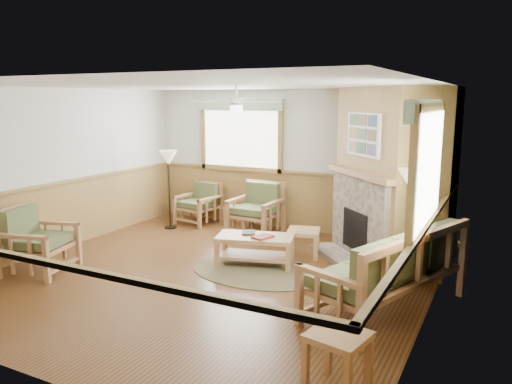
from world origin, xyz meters
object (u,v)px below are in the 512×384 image
at_px(armchair_left, 38,240).
at_px(end_table_sofa, 337,362).
at_px(end_table_chairs, 239,220).
at_px(armchair_back_left, 198,203).
at_px(floor_lamp_right, 408,225).
at_px(coffee_table, 255,250).
at_px(footstool, 304,243).
at_px(floor_lamp_left, 169,190).
at_px(sofa, 387,269).
at_px(armchair_back_right, 256,209).

relative_size(armchair_left, end_table_sofa, 1.79).
bearing_deg(end_table_chairs, armchair_back_left, 164.85).
bearing_deg(end_table_sofa, floor_lamp_right, 90.00).
height_order(armchair_back_left, armchair_left, armchair_left).
distance_m(coffee_table, footstool, 0.90).
relative_size(coffee_table, floor_lamp_right, 0.73).
xyz_separation_m(footstool, floor_lamp_left, (-3.02, 0.47, 0.55)).
xyz_separation_m(coffee_table, floor_lamp_left, (-2.52, 1.23, 0.54)).
bearing_deg(footstool, floor_lamp_left, 171.13).
xyz_separation_m(sofa, floor_lamp_right, (0.02, 1.14, 0.28)).
xyz_separation_m(end_table_chairs, floor_lamp_right, (3.31, -1.12, 0.54)).
distance_m(coffee_table, end_table_chairs, 1.90).
distance_m(armchair_left, floor_lamp_right, 5.31).
relative_size(end_table_sofa, floor_lamp_left, 0.35).
bearing_deg(armchair_left, footstool, -66.77).
bearing_deg(coffee_table, floor_lamp_right, -5.66).
distance_m(armchair_back_right, coffee_table, 1.82).
relative_size(armchair_back_left, footstool, 1.63).
height_order(footstool, floor_lamp_right, floor_lamp_right).
bearing_deg(floor_lamp_left, end_table_sofa, -39.66).
bearing_deg(armchair_back_left, sofa, -21.67).
bearing_deg(end_table_chairs, coffee_table, -53.22).
relative_size(armchair_left, end_table_chairs, 1.91).
distance_m(armchair_back_left, coffee_table, 2.91).
relative_size(sofa, armchair_back_right, 2.34).
distance_m(sofa, end_table_chairs, 4.00).
height_order(sofa, armchair_back_left, sofa).
height_order(end_table_sofa, footstool, end_table_sofa).
relative_size(coffee_table, end_table_sofa, 2.15).
bearing_deg(armchair_back_right, armchair_left, -117.05).
distance_m(end_table_sofa, footstool, 3.82).
distance_m(sofa, armchair_back_right, 3.79).
bearing_deg(armchair_back_right, end_table_sofa, -52.76).
height_order(footstool, floor_lamp_left, floor_lamp_left).
xyz_separation_m(footstool, floor_lamp_right, (1.68, -0.36, 0.58)).
relative_size(end_table_sofa, floor_lamp_right, 0.34).
xyz_separation_m(coffee_table, end_table_sofa, (2.18, -2.67, 0.04)).
bearing_deg(floor_lamp_right, floor_lamp_left, 169.98).
distance_m(sofa, end_table_sofa, 1.94).
xyz_separation_m(armchair_back_left, footstool, (2.75, -1.07, -0.19)).
height_order(sofa, end_table_sofa, sofa).
distance_m(sofa, floor_lamp_right, 1.17).
bearing_deg(end_table_sofa, footstool, 116.19).
relative_size(armchair_left, floor_lamp_left, 0.63).
height_order(sofa, coffee_table, sofa).
xyz_separation_m(coffee_table, floor_lamp_right, (2.18, 0.40, 0.57)).
bearing_deg(armchair_back_left, armchair_left, -88.36).
relative_size(armchair_back_left, end_table_chairs, 1.63).
bearing_deg(end_table_sofa, coffee_table, 129.20).
distance_m(armchair_back_left, floor_lamp_left, 0.75).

